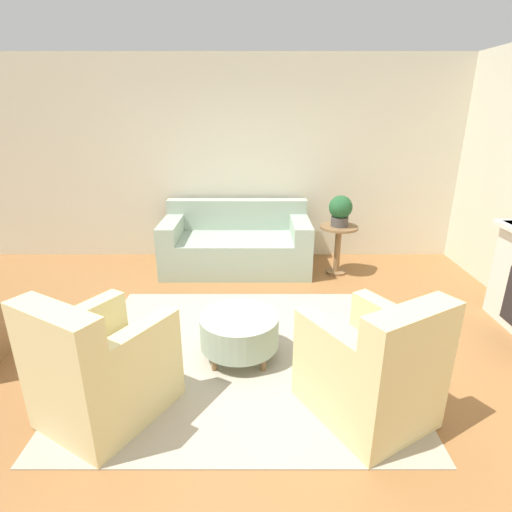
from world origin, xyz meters
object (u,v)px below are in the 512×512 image
(armchair_left, at_px, (99,371))
(side_table, at_px, (337,242))
(couch, at_px, (235,245))
(ottoman_table, at_px, (238,331))
(potted_plant_on_side_table, at_px, (339,210))
(armchair_right, at_px, (371,370))

(armchair_left, relative_size, side_table, 1.62)
(couch, bearing_deg, side_table, -8.47)
(armchair_left, relative_size, ottoman_table, 1.54)
(side_table, distance_m, potted_plant_on_side_table, 0.43)
(armchair_left, height_order, potted_plant_on_side_table, potted_plant_on_side_table)
(armchair_left, relative_size, potted_plant_on_side_table, 2.63)
(ottoman_table, distance_m, potted_plant_on_side_table, 2.40)
(potted_plant_on_side_table, bearing_deg, armchair_right, -95.85)
(couch, distance_m, armchair_left, 3.01)
(ottoman_table, bearing_deg, couch, 93.25)
(armchair_left, xyz_separation_m, armchair_right, (1.90, 0.00, 0.00))
(armchair_left, bearing_deg, side_table, 51.08)
(ottoman_table, distance_m, side_table, 2.33)
(potted_plant_on_side_table, bearing_deg, side_table, 90.00)
(couch, bearing_deg, potted_plant_on_side_table, -8.47)
(armchair_right, distance_m, side_table, 2.71)
(ottoman_table, bearing_deg, armchair_right, -37.17)
(armchair_right, distance_m, potted_plant_on_side_table, 2.75)
(armchair_left, height_order, armchair_right, same)
(armchair_right, bearing_deg, couch, 110.46)
(armchair_right, distance_m, ottoman_table, 1.21)
(side_table, bearing_deg, couch, 171.53)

